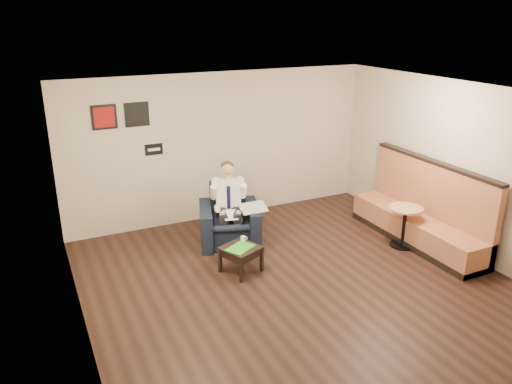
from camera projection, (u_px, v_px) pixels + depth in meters
name	position (u px, v px, depth m)	size (l,w,h in m)	color
ground	(299.00, 284.00, 7.41)	(6.00, 6.00, 0.00)	black
wall_back	(221.00, 147.00, 9.48)	(6.00, 0.02, 2.80)	beige
wall_front	(475.00, 302.00, 4.39)	(6.00, 0.02, 2.80)	beige
wall_left	(76.00, 235.00, 5.71)	(0.02, 6.00, 2.80)	beige
wall_right	(460.00, 168.00, 8.15)	(0.02, 6.00, 2.80)	beige
ceiling	(305.00, 95.00, 6.46)	(6.00, 6.00, 0.02)	white
seating_sign	(154.00, 149.00, 8.90)	(0.32, 0.02, 0.20)	black
art_print_left	(104.00, 117.00, 8.36)	(0.42, 0.03, 0.42)	maroon
art_print_right	(137.00, 114.00, 8.58)	(0.42, 0.03, 0.42)	black
armchair	(229.00, 216.00, 8.63)	(1.01, 1.01, 0.97)	black
seated_man	(230.00, 209.00, 8.45)	(0.64, 0.95, 1.33)	white
lap_papers	(230.00, 215.00, 8.37)	(0.22, 0.32, 0.01)	white
newspaper	(253.00, 207.00, 8.52)	(0.42, 0.53, 0.01)	silver
side_table	(241.00, 259.00, 7.70)	(0.51, 0.51, 0.42)	black
green_folder	(240.00, 248.00, 7.59)	(0.42, 0.30, 0.01)	green
coffee_mug	(243.00, 239.00, 7.80)	(0.08, 0.08, 0.09)	white
smartphone	(236.00, 243.00, 7.75)	(0.13, 0.07, 0.01)	black
banquette	(419.00, 204.00, 8.55)	(0.66, 2.78, 1.42)	#9C5C3C
cafe_table	(404.00, 227.00, 8.51)	(0.57, 0.57, 0.71)	tan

